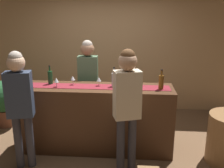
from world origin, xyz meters
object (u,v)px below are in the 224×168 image
Objects in this scene: wine_bottle_green at (50,77)px; wine_glass_far_end at (73,78)px; wine_glass_near_customer at (99,79)px; wine_bottle_clear at (114,79)px; bartender at (88,77)px; wine_bottle_amber at (161,82)px; wine_glass_mid_counter at (56,80)px; potted_plant_tall at (4,100)px; customer_sipping at (127,99)px; customer_browsing at (20,99)px.

wine_bottle_green reaches higher than wine_glass_far_end.
wine_glass_near_customer is 1.00× the size of wine_glass_far_end.
wine_bottle_clear is 0.74m from bartender.
wine_bottle_green is at bearing 176.89° from wine_bottle_clear.
wine_bottle_green is 2.10× the size of wine_glass_near_customer.
wine_bottle_amber is 1.56m from wine_glass_mid_counter.
wine_bottle_clear is 0.23m from wine_glass_near_customer.
wine_bottle_clear is 2.36m from potted_plant_tall.
wine_bottle_clear is 2.10× the size of wine_glass_far_end.
customer_sipping is at bearing -70.76° from wine_bottle_clear.
wine_bottle_amber is at bearing 0.16° from wine_glass_mid_counter.
customer_sipping reaches higher than wine_bottle_amber.
wine_glass_mid_counter reaches higher than potted_plant_tall.
wine_bottle_clear is 0.34× the size of potted_plant_tall.
wine_bottle_clear is 0.70m from wine_bottle_amber.
potted_plant_tall is at bearing 134.17° from customer_sipping.
bartender reaches higher than customer_browsing.
wine_bottle_green is 0.78m from wine_glass_near_customer.
bartender is at bearing 132.31° from wine_bottle_clear.
wine_bottle_clear is at bearing 172.11° from wine_bottle_amber.
customer_sipping reaches higher than wine_glass_mid_counter.
wine_glass_near_customer is at bearing 9.71° from wine_glass_mid_counter.
wine_glass_near_customer is 1.00× the size of wine_glass_mid_counter.
wine_bottle_clear is at bearing 6.66° from wine_glass_mid_counter.
wine_bottle_amber is 2.10× the size of wine_glass_mid_counter.
wine_bottle_clear is 0.18× the size of bartender.
wine_bottle_clear is 1.00× the size of wine_bottle_amber.
wine_glass_near_customer is 0.09× the size of bartender.
wine_glass_mid_counter is (-0.87, -0.10, -0.01)m from wine_bottle_clear.
wine_bottle_green is 0.18× the size of bartender.
wine_glass_far_end is at bearing 125.80° from customer_sipping.
customer_sipping is (0.45, -0.62, -0.09)m from wine_glass_near_customer.
wine_glass_near_customer is 0.09× the size of customer_browsing.
wine_bottle_clear reaches higher than potted_plant_tall.
customer_browsing reaches higher than wine_glass_near_customer.
wine_bottle_amber is at bearing -5.07° from wine_bottle_green.
wine_bottle_green reaches higher than wine_glass_near_customer.
wine_bottle_amber reaches higher than wine_glass_mid_counter.
wine_glass_far_end is (-0.65, 0.04, -0.01)m from wine_bottle_clear.
customer_browsing is 1.87× the size of potted_plant_tall.
wine_bottle_clear is 1.00× the size of wine_bottle_green.
wine_glass_near_customer is at bearing -3.53° from wine_bottle_green.
customer_sipping is at bearing -133.30° from wine_bottle_amber.
potted_plant_tall is (-2.86, 0.78, -0.64)m from wine_bottle_amber.
bartender reaches higher than wine_bottle_amber.
wine_bottle_green is 0.18× the size of customer_browsing.
wine_bottle_amber reaches higher than wine_glass_far_end.
customer_browsing is (-0.72, -1.17, -0.01)m from bartender.
customer_sipping reaches higher than customer_browsing.
potted_plant_tall is (-1.67, 0.15, -0.53)m from bartender.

